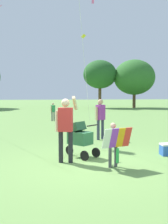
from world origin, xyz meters
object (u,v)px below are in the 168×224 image
person_adult_flyer (66,124)px  child_with_butterfly_kite (114,141)px  stroller (80,136)px  cooler_box (168,149)px  person_couple_left (53,110)px  person_red_shirt (100,116)px

person_adult_flyer → child_with_butterfly_kite: bearing=-28.8°
stroller → cooler_box: bearing=-2.0°
stroller → person_couple_left: 10.15m
child_with_butterfly_kite → stroller: child_with_butterfly_kite is taller
stroller → person_adult_flyer: bearing=-126.3°
child_with_butterfly_kite → person_red_shirt: bearing=84.5°
child_with_butterfly_kite → person_couple_left: bearing=97.2°
person_adult_flyer → person_red_shirt: (1.55, 3.41, -0.09)m
child_with_butterfly_kite → stroller: bearing=120.9°
child_with_butterfly_kite → cooler_box: 2.28m
person_red_shirt → cooler_box: size_ratio=3.57×
person_adult_flyer → stroller: person_adult_flyer is taller
child_with_butterfly_kite → cooler_box: (1.92, 1.13, -0.50)m
person_red_shirt → cooler_box: 3.38m
person_red_shirt → cooler_box: (1.53, -2.91, -0.77)m
child_with_butterfly_kite → cooler_box: bearing=30.5°
person_adult_flyer → person_red_shirt: size_ratio=1.11×
child_with_butterfly_kite → person_red_shirt: size_ratio=0.70×
stroller → person_couple_left: (-0.70, 10.12, 0.09)m
person_adult_flyer → person_red_shirt: person_adult_flyer is taller
child_with_butterfly_kite → person_couple_left: size_ratio=0.95×
person_adult_flyer → person_couple_left: size_ratio=1.51×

